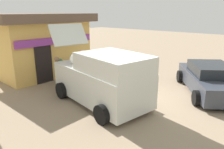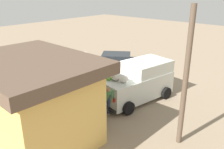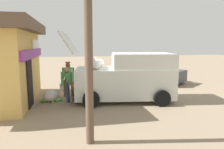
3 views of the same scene
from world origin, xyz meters
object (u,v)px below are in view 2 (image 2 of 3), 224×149
(parked_sedan, at_px, (116,63))
(vendor_standing, at_px, (88,91))
(delivery_van, at_px, (137,81))
(storefront_bar, at_px, (34,99))
(customer_bending, at_px, (106,98))
(paint_bucket, at_px, (67,98))
(unloaded_banana_pile, at_px, (86,113))

(parked_sedan, relative_size, vendor_standing, 2.71)
(delivery_van, height_order, parked_sedan, delivery_van)
(storefront_bar, xyz_separation_m, customer_bending, (-0.86, -3.18, -0.83))
(customer_bending, bearing_deg, paint_bucket, 6.72)
(storefront_bar, xyz_separation_m, vendor_standing, (0.34, -3.16, -0.83))
(delivery_van, bearing_deg, parked_sedan, -35.87)
(vendor_standing, distance_m, paint_bucket, 1.65)
(parked_sedan, distance_m, paint_bucket, 5.76)
(storefront_bar, height_order, vendor_standing, storefront_bar)
(delivery_van, relative_size, customer_bending, 3.16)
(unloaded_banana_pile, bearing_deg, customer_bending, -124.62)
(vendor_standing, height_order, paint_bucket, vendor_standing)
(delivery_van, height_order, customer_bending, delivery_van)
(storefront_bar, distance_m, vendor_standing, 3.28)
(parked_sedan, xyz_separation_m, customer_bending, (-3.88, 5.30, 0.32))
(customer_bending, height_order, paint_bucket, customer_bending)
(vendor_standing, relative_size, unloaded_banana_pile, 1.68)
(storefront_bar, height_order, customer_bending, storefront_bar)
(parked_sedan, bearing_deg, unloaded_banana_pile, 118.77)
(delivery_van, relative_size, parked_sedan, 1.11)
(customer_bending, distance_m, paint_bucket, 2.76)
(unloaded_banana_pile, distance_m, paint_bucket, 2.15)
(vendor_standing, distance_m, customer_bending, 1.20)
(customer_bending, bearing_deg, parked_sedan, -53.75)
(paint_bucket, bearing_deg, customer_bending, -173.28)
(vendor_standing, bearing_deg, storefront_bar, 96.07)
(storefront_bar, height_order, unloaded_banana_pile, storefront_bar)
(parked_sedan, distance_m, unloaded_banana_pile, 6.95)
(parked_sedan, bearing_deg, customer_bending, 126.25)
(vendor_standing, height_order, unloaded_banana_pile, vendor_standing)
(storefront_bar, relative_size, vendor_standing, 3.33)
(storefront_bar, distance_m, parked_sedan, 9.08)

